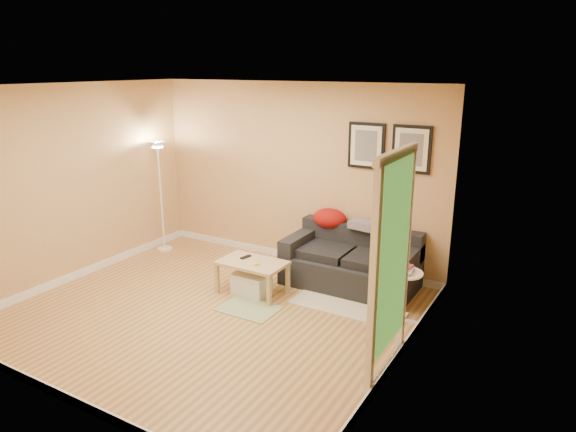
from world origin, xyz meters
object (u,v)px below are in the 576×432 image
object	(u,v)px
floor_lamp	(161,200)
coffee_table	(252,277)
sofa	(350,259)
storage_bin	(252,284)
side_table	(404,296)
book_stack	(405,269)

from	to	relation	value
floor_lamp	coffee_table	bearing A→B (deg)	-16.89
sofa	storage_bin	distance (m)	1.33
sofa	floor_lamp	xyz separation A→B (m)	(-3.10, -0.19, 0.44)
sofa	side_table	size ratio (longest dim) A/B	2.85
sofa	coffee_table	size ratio (longest dim) A/B	2.00
sofa	book_stack	size ratio (longest dim) A/B	7.50
book_stack	floor_lamp	bearing A→B (deg)	-176.79
storage_bin	side_table	distance (m)	1.92
book_stack	floor_lamp	distance (m)	4.04
book_stack	sofa	bearing A→B (deg)	155.31
side_table	book_stack	size ratio (longest dim) A/B	2.64
coffee_table	side_table	bearing A→B (deg)	6.88
side_table	book_stack	xyz separation A→B (m)	(-0.01, -0.01, 0.33)
side_table	floor_lamp	distance (m)	4.07
coffee_table	floor_lamp	xyz separation A→B (m)	(-2.11, 0.64, 0.60)
storage_bin	book_stack	size ratio (longest dim) A/B	2.03
coffee_table	side_table	distance (m)	1.92
sofa	side_table	world-z (taller)	sofa
sofa	floor_lamp	distance (m)	3.14
sofa	side_table	bearing A→B (deg)	-33.24
floor_lamp	sofa	bearing A→B (deg)	3.51
storage_bin	sofa	bearing A→B (deg)	42.02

